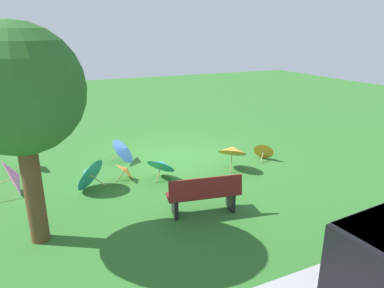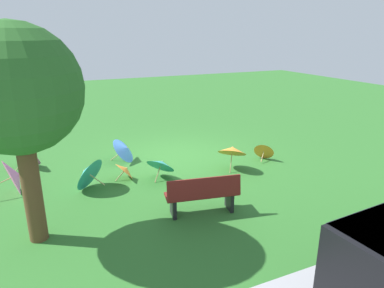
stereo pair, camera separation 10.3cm
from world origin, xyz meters
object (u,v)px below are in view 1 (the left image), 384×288
at_px(parasol_orange_3, 126,170).
at_px(parasol_teal_0, 87,173).
at_px(parasol_pink_0, 15,176).
at_px(park_bench, 204,194).
at_px(parasol_orange_0, 232,150).
at_px(parasol_orange_2, 264,150).
at_px(shade_tree, 18,92).
at_px(parasol_teal_1, 162,164).
at_px(parasol_pink_1, 27,154).
at_px(parasol_blue_1, 125,149).

bearing_deg(parasol_orange_3, parasol_teal_0, 12.56).
height_order(parasol_pink_0, parasol_orange_3, parasol_pink_0).
xyz_separation_m(park_bench, parasol_orange_0, (-1.91, -1.98, 0.12)).
xyz_separation_m(parasol_orange_0, parasol_orange_2, (-1.34, -0.29, -0.29)).
distance_m(park_bench, shade_tree, 4.09).
distance_m(shade_tree, parasol_teal_1, 4.35).
distance_m(parasol_orange_2, parasol_orange_3, 4.33).
distance_m(park_bench, parasol_pink_1, 5.77).
relative_size(parasol_teal_0, parasol_pink_1, 0.94).
bearing_deg(parasol_orange_0, parasol_orange_3, -10.96).
relative_size(parasol_orange_0, parasol_pink_0, 1.12).
bearing_deg(parasol_blue_1, shade_tree, 53.30).
relative_size(shade_tree, parasol_teal_0, 3.76).
bearing_deg(parasol_pink_1, parasol_orange_0, 153.66).
bearing_deg(parasol_orange_3, parasol_orange_0, 169.04).
bearing_deg(parasol_orange_2, parasol_pink_1, -19.43).
distance_m(park_bench, parasol_orange_2, 3.97).
xyz_separation_m(parasol_pink_0, parasol_pink_1, (-0.28, -1.86, -0.06)).
xyz_separation_m(parasol_orange_0, parasol_orange_3, (2.98, -0.58, -0.31)).
height_order(shade_tree, parasol_pink_1, shade_tree).
bearing_deg(parasol_teal_0, parasol_pink_1, -59.67).
relative_size(shade_tree, parasol_orange_3, 5.93).
xyz_separation_m(parasol_blue_1, parasol_orange_2, (-3.98, 1.62, -0.09)).
bearing_deg(parasol_orange_0, parasol_orange_2, -167.68).
bearing_deg(parasol_pink_1, parasol_orange_2, 160.57).
distance_m(parasol_orange_0, parasol_pink_1, 5.98).
xyz_separation_m(parasol_teal_0, parasol_blue_1, (-1.36, -1.56, -0.06)).
xyz_separation_m(shade_tree, parasol_orange_3, (-2.23, -2.11, -2.58)).
bearing_deg(parasol_orange_2, parasol_teal_0, -0.62).
height_order(parasol_pink_0, parasol_teal_1, parasol_pink_0).
height_order(parasol_teal_0, parasol_blue_1, parasol_teal_0).
xyz_separation_m(parasol_orange_0, parasol_pink_1, (5.36, -2.65, -0.17)).
relative_size(shade_tree, parasol_orange_2, 5.43).
xyz_separation_m(shade_tree, parasol_pink_1, (0.15, -4.19, -2.43)).
relative_size(parasol_orange_0, parasol_blue_1, 1.06).
distance_m(parasol_pink_1, parasol_teal_1, 4.07).
bearing_deg(parasol_teal_0, parasol_orange_0, 175.02).
height_order(parasol_orange_0, parasol_pink_1, parasol_orange_0).
bearing_deg(parasol_orange_2, parasol_blue_1, -22.08).
relative_size(parasol_pink_1, parasol_teal_1, 1.10).
distance_m(parasol_teal_0, parasol_pink_1, 2.67).
xyz_separation_m(parasol_pink_0, parasol_orange_2, (-6.97, 0.50, -0.18)).
relative_size(parasol_blue_1, parasol_orange_2, 1.46).
height_order(parasol_orange_0, parasol_teal_0, parasol_teal_0).
relative_size(parasol_teal_1, parasol_orange_2, 1.40).
bearing_deg(parasol_pink_1, park_bench, 126.60).
relative_size(parasol_teal_0, parasol_orange_3, 1.58).
bearing_deg(parasol_blue_1, parasol_teal_1, 108.74).
relative_size(parasol_pink_0, parasol_teal_0, 0.96).
height_order(parasol_blue_1, parasol_orange_3, parasol_blue_1).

